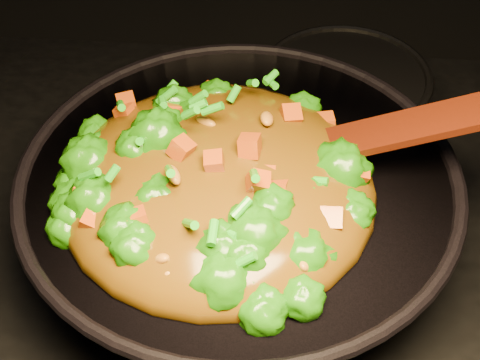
# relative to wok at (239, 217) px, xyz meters

# --- Properties ---
(wok) EXTENTS (0.58, 0.58, 0.13)m
(wok) POSITION_rel_wok_xyz_m (0.00, 0.00, 0.00)
(wok) COLOR black
(wok) RESTS_ON stovetop
(stir_fry) EXTENTS (0.41, 0.41, 0.11)m
(stir_fry) POSITION_rel_wok_xyz_m (-0.02, -0.03, 0.12)
(stir_fry) COLOR #217108
(stir_fry) RESTS_ON wok
(spatula) EXTENTS (0.29, 0.05, 0.12)m
(spatula) POSITION_rel_wok_xyz_m (0.13, 0.02, 0.11)
(spatula) COLOR #3D1105
(spatula) RESTS_ON wok
(back_pot) EXTENTS (0.21, 0.21, 0.12)m
(back_pot) POSITION_rel_wok_xyz_m (0.11, 0.20, -0.00)
(back_pot) COLOR black
(back_pot) RESTS_ON stovetop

